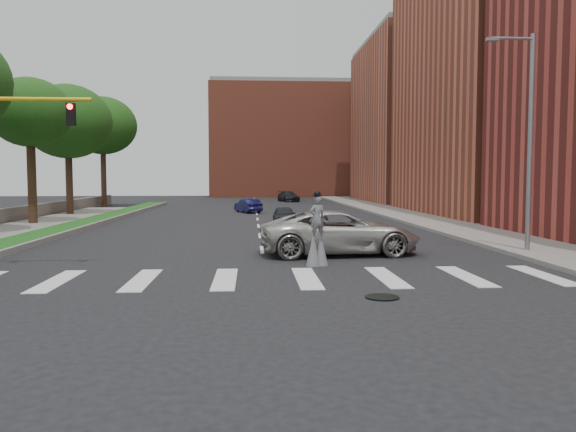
# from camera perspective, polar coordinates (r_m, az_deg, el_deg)

# --- Properties ---
(ground_plane) EXTENTS (160.00, 160.00, 0.00)m
(ground_plane) POSITION_cam_1_polar(r_m,az_deg,el_deg) (16.80, -2.15, -7.00)
(ground_plane) COLOR black
(ground_plane) RESTS_ON ground
(grass_median) EXTENTS (2.00, 60.00, 0.25)m
(grass_median) POSITION_cam_1_polar(r_m,az_deg,el_deg) (38.24, -20.52, -0.87)
(grass_median) COLOR #164B15
(grass_median) RESTS_ON ground
(median_curb) EXTENTS (0.20, 60.00, 0.28)m
(median_curb) POSITION_cam_1_polar(r_m,az_deg,el_deg) (37.95, -19.00, -0.85)
(median_curb) COLOR gray
(median_curb) RESTS_ON ground
(sidewalk_right) EXTENTS (5.00, 90.00, 0.18)m
(sidewalk_right) POSITION_cam_1_polar(r_m,az_deg,el_deg) (43.57, 13.56, -0.21)
(sidewalk_right) COLOR slate
(sidewalk_right) RESTS_ON ground
(stone_wall) EXTENTS (0.50, 56.00, 1.10)m
(stone_wall) POSITION_cam_1_polar(r_m,az_deg,el_deg) (41.97, -26.95, -0.06)
(stone_wall) COLOR #615A53
(stone_wall) RESTS_ON ground
(manhole) EXTENTS (0.90, 0.90, 0.04)m
(manhole) POSITION_cam_1_polar(r_m,az_deg,el_deg) (15.23, 9.54, -8.13)
(manhole) COLOR black
(manhole) RESTS_ON ground
(building_mid) EXTENTS (16.00, 22.00, 24.00)m
(building_mid) POSITION_cam_1_polar(r_m,az_deg,el_deg) (52.36, 22.35, 13.37)
(building_mid) COLOR #AC4E36
(building_mid) RESTS_ON ground
(building_far) EXTENTS (16.00, 22.00, 20.00)m
(building_far) POSITION_cam_1_polar(r_m,az_deg,el_deg) (74.28, 14.05, 9.13)
(building_far) COLOR #B75A43
(building_far) RESTS_ON ground
(building_backdrop) EXTENTS (26.00, 14.00, 18.00)m
(building_backdrop) POSITION_cam_1_polar(r_m,az_deg,el_deg) (94.88, 0.17, 7.50)
(building_backdrop) COLOR #AC4E36
(building_backdrop) RESTS_ON ground
(streetlight) EXTENTS (2.05, 0.20, 9.00)m
(streetlight) POSITION_cam_1_polar(r_m,az_deg,el_deg) (25.24, 23.21, 7.52)
(streetlight) COLOR slate
(streetlight) RESTS_ON ground
(stilt_performer) EXTENTS (0.82, 0.64, 2.72)m
(stilt_performer) POSITION_cam_1_polar(r_m,az_deg,el_deg) (20.24, 2.97, -2.18)
(stilt_performer) COLOR #321F14
(stilt_performer) RESTS_ON ground
(suv_crossing) EXTENTS (6.79, 3.57, 1.82)m
(suv_crossing) POSITION_cam_1_polar(r_m,az_deg,el_deg) (23.27, 5.28, -1.68)
(suv_crossing) COLOR beige
(suv_crossing) RESTS_ON ground
(car_near) EXTENTS (1.53, 3.63, 1.22)m
(car_near) POSITION_cam_1_polar(r_m,az_deg,el_deg) (37.80, -0.38, 0.07)
(car_near) COLOR black
(car_near) RESTS_ON ground
(car_mid) EXTENTS (2.65, 4.05, 1.26)m
(car_mid) POSITION_cam_1_polar(r_m,az_deg,el_deg) (50.51, -4.09, 1.07)
(car_mid) COLOR #15164B
(car_mid) RESTS_ON ground
(car_far) EXTENTS (3.01, 4.97, 1.35)m
(car_far) POSITION_cam_1_polar(r_m,az_deg,el_deg) (72.73, 0.04, 2.01)
(car_far) COLOR black
(car_far) RESTS_ON ground
(tree_3) EXTENTS (5.29, 5.29, 9.64)m
(tree_3) POSITION_cam_1_polar(r_m,az_deg,el_deg) (40.67, -24.76, 9.46)
(tree_3) COLOR #321F14
(tree_3) RESTS_ON ground
(tree_4) EXTENTS (7.07, 7.07, 10.71)m
(tree_4) POSITION_cam_1_polar(r_m,az_deg,el_deg) (49.62, -21.48, 8.89)
(tree_4) COLOR #321F14
(tree_4) RESTS_ON ground
(tree_5) EXTENTS (7.11, 7.11, 11.60)m
(tree_5) POSITION_cam_1_polar(r_m,az_deg,el_deg) (62.70, -18.33, 8.68)
(tree_5) COLOR #321F14
(tree_5) RESTS_ON ground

